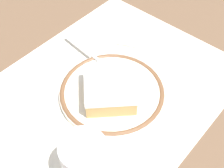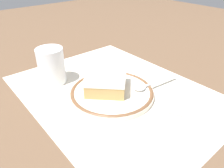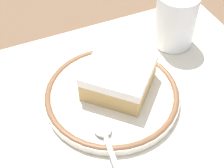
{
  "view_description": "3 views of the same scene",
  "coord_description": "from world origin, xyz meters",
  "px_view_note": "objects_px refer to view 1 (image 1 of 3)",
  "views": [
    {
      "loc": [
        -0.28,
        -0.27,
        0.48
      ],
      "look_at": [
        0.01,
        -0.02,
        0.03
      ],
      "focal_mm": 49.53,
      "sensor_mm": 36.0,
      "label": 1
    },
    {
      "loc": [
        0.35,
        -0.31,
        0.3
      ],
      "look_at": [
        0.01,
        -0.02,
        0.03
      ],
      "focal_mm": 34.51,
      "sensor_mm": 36.0,
      "label": 2
    },
    {
      "loc": [
        0.15,
        0.3,
        0.41
      ],
      "look_at": [
        0.01,
        -0.02,
        0.03
      ],
      "focal_mm": 54.87,
      "sensor_mm": 36.0,
      "label": 3
    }
  ],
  "objects_px": {
    "spoon": "(95,57)",
    "cup": "(85,164)",
    "cake_slice": "(110,89)",
    "sugar_packet": "(126,41)",
    "plate": "(112,92)"
  },
  "relations": [
    {
      "from": "cup",
      "to": "sugar_packet",
      "type": "bearing_deg",
      "value": 28.35
    },
    {
      "from": "spoon",
      "to": "plate",
      "type": "bearing_deg",
      "value": -116.43
    },
    {
      "from": "cake_slice",
      "to": "sugar_packet",
      "type": "height_order",
      "value": "cake_slice"
    },
    {
      "from": "spoon",
      "to": "sugar_packet",
      "type": "bearing_deg",
      "value": -4.83
    },
    {
      "from": "spoon",
      "to": "cup",
      "type": "distance_m",
      "value": 0.26
    },
    {
      "from": "cake_slice",
      "to": "sugar_packet",
      "type": "relative_size",
      "value": 2.68
    },
    {
      "from": "spoon",
      "to": "cup",
      "type": "xyz_separation_m",
      "value": [
        -0.2,
        -0.17,
        0.02
      ]
    },
    {
      "from": "cake_slice",
      "to": "sugar_packet",
      "type": "distance_m",
      "value": 0.18
    },
    {
      "from": "cup",
      "to": "plate",
      "type": "bearing_deg",
      "value": 27.43
    },
    {
      "from": "spoon",
      "to": "cup",
      "type": "height_order",
      "value": "cup"
    },
    {
      "from": "sugar_packet",
      "to": "cake_slice",
      "type": "bearing_deg",
      "value": -150.88
    },
    {
      "from": "cup",
      "to": "sugar_packet",
      "type": "xyz_separation_m",
      "value": [
        0.3,
        0.16,
        -0.04
      ]
    },
    {
      "from": "spoon",
      "to": "sugar_packet",
      "type": "xyz_separation_m",
      "value": [
        0.1,
        -0.01,
        -0.01
      ]
    },
    {
      "from": "spoon",
      "to": "cup",
      "type": "bearing_deg",
      "value": -139.87
    },
    {
      "from": "cake_slice",
      "to": "spoon",
      "type": "distance_m",
      "value": 0.11
    }
  ]
}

